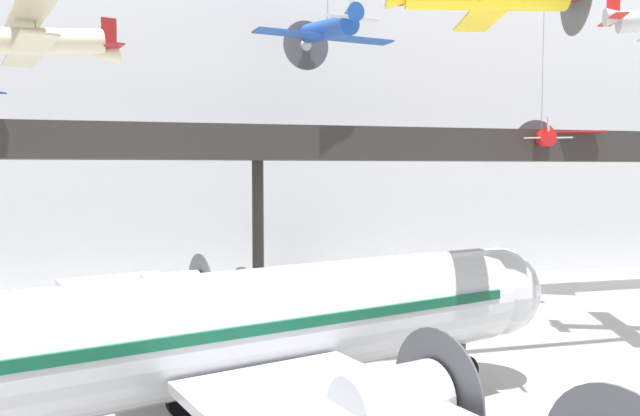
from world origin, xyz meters
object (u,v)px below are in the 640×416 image
at_px(suspended_plane_cream_biplane, 35,40).
at_px(suspended_plane_red_highwing, 541,139).
at_px(suspended_plane_blue_trainer, 328,30).
at_px(airliner_silver_main, 204,335).

bearing_deg(suspended_plane_cream_biplane, suspended_plane_red_highwing, -179.91).
height_order(suspended_plane_red_highwing, suspended_plane_cream_biplane, suspended_plane_cream_biplane).
relative_size(suspended_plane_red_highwing, suspended_plane_blue_trainer, 1.41).
xyz_separation_m(suspended_plane_blue_trainer, suspended_plane_cream_biplane, (-14.76, -10.20, -3.42)).
xyz_separation_m(airliner_silver_main, suspended_plane_blue_trainer, (8.93, 18.78, 13.34)).
bearing_deg(suspended_plane_cream_biplane, suspended_plane_blue_trainer, -161.93).
distance_m(airliner_silver_main, suspended_plane_red_highwing, 29.32).
distance_m(suspended_plane_blue_trainer, suspended_plane_cream_biplane, 18.26).
bearing_deg(airliner_silver_main, suspended_plane_blue_trainer, 47.67).
distance_m(suspended_plane_red_highwing, suspended_plane_cream_biplane, 30.02).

